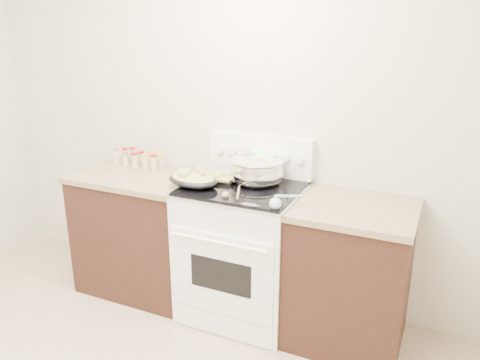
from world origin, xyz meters
The scene contains 10 objects.
room_shell centered at (0.00, 0.00, 1.70)m, with size 4.10×3.60×2.75m.
counter_left centered at (-0.48, 1.43, 0.46)m, with size 0.93×0.67×0.92m.
counter_right centered at (1.08, 1.43, 0.46)m, with size 0.73×0.67×0.92m.
kitchen_range centered at (0.35, 1.42, 0.49)m, with size 0.78×0.73×1.22m.
mixing_bowl centered at (0.41, 1.51, 1.03)m, with size 0.39×0.39×0.21m.
roasting_pan centered at (0.05, 1.29, 0.99)m, with size 0.40×0.32×0.11m.
baking_sheet centered at (0.09, 1.48, 0.96)m, with size 0.38×0.28×0.06m.
wooden_spoon centered at (0.35, 1.22, 0.95)m, with size 0.12×0.25×0.04m.
blue_ladle centered at (0.69, 1.15, 0.97)m, with size 0.16×0.23×0.09m.
spice_jars centered at (-0.60, 1.59, 0.98)m, with size 0.40×0.15×0.13m.
Camera 1 is at (1.54, -1.23, 1.93)m, focal length 35.00 mm.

